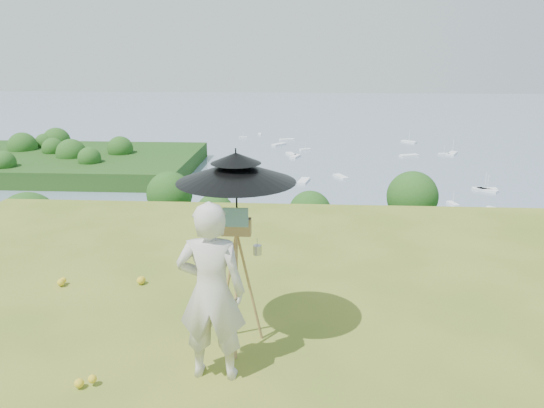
# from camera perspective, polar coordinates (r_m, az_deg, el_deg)

# --- Properties ---
(shoreline_tier) EXTENTS (170.00, 28.00, 8.00)m
(shoreline_tier) POSITION_cam_1_polar(r_m,az_deg,el_deg) (88.06, 3.54, -9.99)
(shoreline_tier) COLOR #676253
(shoreline_tier) RESTS_ON bay_water
(bay_water) EXTENTS (700.00, 700.00, 0.00)m
(bay_water) POSITION_cam_1_polar(r_m,az_deg,el_deg) (246.67, 3.66, 7.77)
(bay_water) COLOR slate
(bay_water) RESTS_ON ground
(peninsula) EXTENTS (90.00, 60.00, 12.00)m
(peninsula) POSITION_cam_1_polar(r_m,az_deg,el_deg) (178.41, -21.29, 4.95)
(peninsula) COLOR #133A10
(peninsula) RESTS_ON bay_water
(slope_trees) EXTENTS (110.00, 50.00, 6.00)m
(slope_trees) POSITION_cam_1_polar(r_m,az_deg,el_deg) (42.90, 3.86, -8.67)
(slope_trees) COLOR #174414
(slope_trees) RESTS_ON forest_slope
(harbor_town) EXTENTS (110.00, 22.00, 5.00)m
(harbor_town) POSITION_cam_1_polar(r_m,az_deg,el_deg) (85.36, 3.61, -6.08)
(harbor_town) COLOR silver
(harbor_town) RESTS_ON shoreline_tier
(moored_boats) EXTENTS (140.00, 140.00, 0.70)m
(moored_boats) POSITION_cam_1_polar(r_m,az_deg,el_deg) (169.35, -0.60, 3.91)
(moored_boats) COLOR white
(moored_boats) RESTS_ON bay_water
(painter) EXTENTS (0.68, 0.46, 1.84)m
(painter) POSITION_cam_1_polar(r_m,az_deg,el_deg) (5.25, -6.54, -9.41)
(painter) COLOR beige
(painter) RESTS_ON ground
(field_easel) EXTENTS (0.62, 0.62, 1.62)m
(field_easel) POSITION_cam_1_polar(r_m,az_deg,el_deg) (5.79, -3.73, -7.94)
(field_easel) COLOR #9F6E43
(field_easel) RESTS_ON ground
(sun_umbrella) EXTENTS (1.41, 1.41, 0.89)m
(sun_umbrella) POSITION_cam_1_polar(r_m,az_deg,el_deg) (5.49, -3.85, 1.43)
(sun_umbrella) COLOR black
(sun_umbrella) RESTS_ON field_easel
(painter_cap) EXTENTS (0.18, 0.22, 0.10)m
(painter_cap) POSITION_cam_1_polar(r_m,az_deg,el_deg) (4.93, -6.86, -0.31)
(painter_cap) COLOR #DC7A79
(painter_cap) RESTS_ON painter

